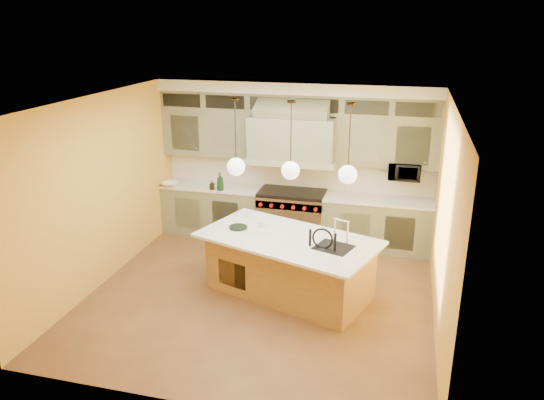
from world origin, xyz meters
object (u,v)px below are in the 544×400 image
(range, at_px, (292,216))
(microwave, at_px, (405,171))
(kitchen_island, at_px, (290,264))
(counter_stool, at_px, (318,267))

(range, xyz_separation_m, microwave, (1.95, 0.11, 0.96))
(range, bearing_deg, kitchen_island, -78.49)
(microwave, bearing_deg, kitchen_island, -126.46)
(kitchen_island, bearing_deg, counter_stool, -21.68)
(range, distance_m, kitchen_island, 2.03)
(range, relative_size, counter_stool, 0.99)
(range, xyz_separation_m, counter_stool, (0.90, -2.41, 0.21))
(range, distance_m, microwave, 2.18)
(range, xyz_separation_m, kitchen_island, (0.40, -1.99, -0.01))
(microwave, bearing_deg, range, -176.88)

